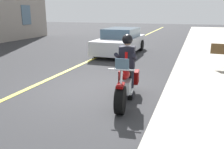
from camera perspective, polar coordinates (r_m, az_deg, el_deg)
The scene contains 5 objects.
ground_plane at distance 7.12m, azimuth -4.27°, elevation -3.92°, with size 80.00×80.00×0.00m, color #333335.
lane_center_stripe at distance 8.10m, azimuth -17.36°, elevation -2.18°, with size 60.00×0.16×0.01m, color #E5DB4C.
motorcycle_main at distance 6.22m, azimuth 3.33°, elevation -2.33°, with size 2.22×0.79×1.26m.
rider_main at distance 6.26m, azimuth 3.63°, elevation 3.29°, with size 0.68×0.61×1.74m.
car_dark at distance 13.26m, azimuth 2.10°, elevation 8.03°, with size 4.60×1.92×1.40m.
Camera 1 is at (6.15, 2.74, 2.31)m, focal length 37.85 mm.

